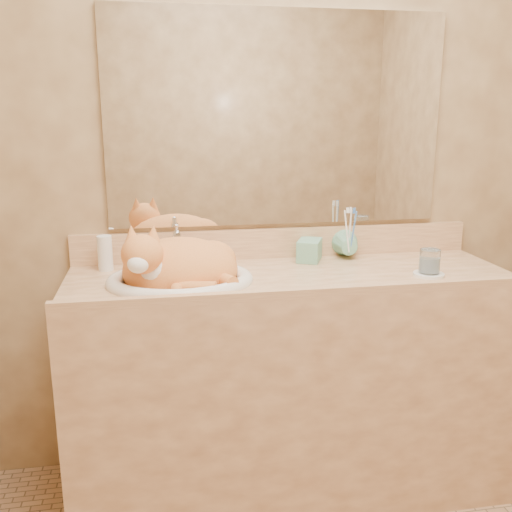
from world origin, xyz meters
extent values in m
cube|color=brown|center=(0.00, 1.00, 1.25)|extent=(2.40, 0.02, 2.50)
cube|color=white|center=(0.00, 0.99, 1.39)|extent=(1.30, 0.02, 0.80)
imported|color=#6FB293|center=(0.09, 0.86, 0.94)|extent=(0.11, 0.11, 0.19)
imported|color=#6FB293|center=(0.27, 0.88, 0.90)|extent=(0.12, 0.12, 0.10)
cylinder|color=white|center=(0.48, 0.63, 0.85)|extent=(0.11, 0.11, 0.01)
cylinder|color=silver|center=(0.48, 0.63, 0.90)|extent=(0.07, 0.07, 0.09)
cylinder|color=white|center=(-0.66, 0.91, 0.91)|extent=(0.05, 0.05, 0.13)
camera|label=1|loc=(-0.47, -1.19, 1.41)|focal=40.00mm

